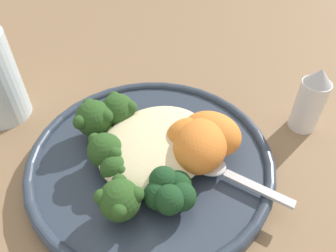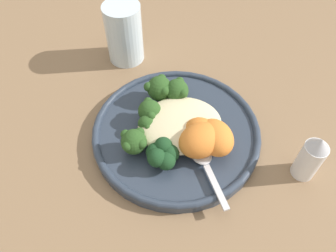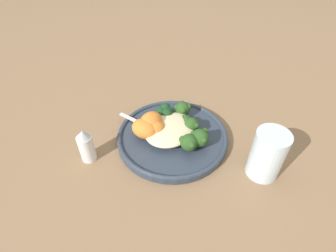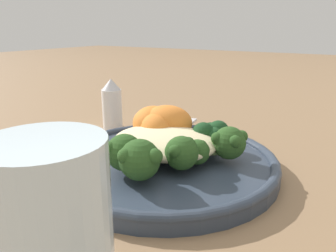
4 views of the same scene
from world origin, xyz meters
TOP-DOWN VIEW (x-y plane):
  - ground_plane at (0.00, 0.00)m, footprint 4.00×4.00m
  - plate at (0.01, -0.01)m, footprint 0.27×0.27m
  - quinoa_mound at (0.02, -0.02)m, footprint 0.13×0.11m
  - broccoli_stalk_0 at (0.03, 0.04)m, footprint 0.04×0.10m
  - broccoli_stalk_1 at (0.00, 0.05)m, footprint 0.07×0.13m
  - broccoli_stalk_2 at (-0.01, 0.01)m, footprint 0.10×0.08m
  - broccoli_stalk_3 at (-0.01, -0.01)m, footprint 0.09×0.04m
  - broccoli_stalk_4 at (-0.04, -0.04)m, footprint 0.12×0.05m
  - sweet_potato_chunk_0 at (0.04, -0.06)m, footprint 0.08×0.07m
  - sweet_potato_chunk_1 at (0.06, -0.06)m, footprint 0.06×0.07m
  - sweet_potato_chunk_2 at (0.05, -0.04)m, footprint 0.06×0.06m
  - kale_tuft at (-0.02, -0.07)m, footprint 0.05×0.05m
  - spoon at (0.04, -0.08)m, footprint 0.04×0.12m
  - salt_shaker at (0.19, -0.11)m, footprint 0.03×0.03m

SIDE VIEW (x-z plane):
  - ground_plane at x=0.00m, z-range 0.00..0.00m
  - plate at x=0.01m, z-range 0.00..0.02m
  - spoon at x=0.04m, z-range 0.02..0.03m
  - broccoli_stalk_3 at x=-0.01m, z-range 0.02..0.05m
  - quinoa_mound at x=0.02m, z-range 0.02..0.05m
  - kale_tuft at x=-0.02m, z-range 0.02..0.05m
  - broccoli_stalk_2 at x=-0.01m, z-range 0.02..0.06m
  - broccoli_stalk_4 at x=-0.04m, z-range 0.02..0.06m
  - broccoli_stalk_0 at x=0.03m, z-range 0.02..0.06m
  - broccoli_stalk_1 at x=0.00m, z-range 0.02..0.06m
  - sweet_potato_chunk_2 at x=0.05m, z-range 0.02..0.06m
  - salt_shaker at x=0.19m, z-range 0.00..0.09m
  - sweet_potato_chunk_1 at x=0.06m, z-range 0.02..0.07m
  - sweet_potato_chunk_0 at x=0.04m, z-range 0.02..0.07m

